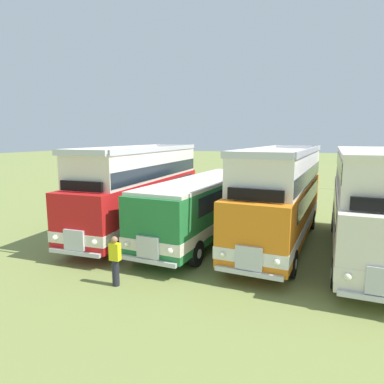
% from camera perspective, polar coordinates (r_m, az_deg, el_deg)
% --- Properties ---
extents(bus_first_in_row, '(2.98, 11.10, 4.52)m').
position_cam_1_polar(bus_first_in_row, '(18.13, -8.57, 0.80)').
color(bus_first_in_row, red).
rests_on(bus_first_in_row, ground).
extents(bus_second_in_row, '(3.16, 10.88, 2.99)m').
position_cam_1_polar(bus_second_in_row, '(16.81, 2.28, -1.87)').
color(bus_second_in_row, '#237538').
rests_on(bus_second_in_row, ground).
extents(bus_third_in_row, '(3.17, 10.91, 4.52)m').
position_cam_1_polar(bus_third_in_row, '(16.23, 14.75, -0.40)').
color(bus_third_in_row, orange).
rests_on(bus_third_in_row, ground).
extents(bus_fourth_in_row, '(2.76, 10.98, 4.49)m').
position_cam_1_polar(bus_fourth_in_row, '(15.84, 27.58, -0.97)').
color(bus_fourth_in_row, silver).
rests_on(bus_fourth_in_row, ground).
extents(marshal_person, '(0.36, 0.24, 1.73)m').
position_cam_1_polar(marshal_person, '(11.89, -12.82, -11.21)').
color(marshal_person, '#23232D').
rests_on(marshal_person, ground).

